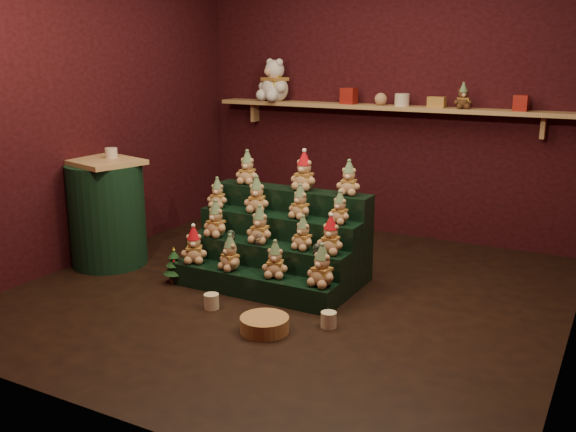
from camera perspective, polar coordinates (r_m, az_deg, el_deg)
The scene contains 40 objects.
ground at distance 5.06m, azimuth 0.26°, elevation -6.80°, with size 4.00×4.00×0.00m, color black.
back_wall at distance 6.61m, azimuth 8.89°, elevation 10.51°, with size 4.00×0.10×2.80m, color black.
front_wall at distance 3.10m, azimuth -18.10°, elevation 5.73°, with size 4.00×0.10×2.80m, color black.
left_wall at distance 5.98m, azimuth -17.53°, elevation 9.64°, with size 0.10×4.00×2.80m, color black.
back_shelf at distance 6.45m, azimuth 8.31°, elevation 9.50°, with size 3.60×0.26×0.24m.
riser_tier_front at distance 4.98m, azimuth -3.31°, elevation -6.05°, with size 1.40×0.22×0.18m, color black.
riser_tier_midfront at distance 5.13m, azimuth -2.02°, elevation -4.36°, with size 1.40×0.22×0.36m, color black.
riser_tier_midback at distance 5.28m, azimuth -0.82°, elevation -2.76°, with size 1.40×0.22×0.54m, color black.
riser_tier_back at distance 5.44m, azimuth 0.31°, elevation -1.26°, with size 1.40×0.22×0.72m, color black.
teddy_0 at distance 5.20m, azimuth -8.36°, elevation -2.55°, with size 0.21×0.19×0.29m, color tan, non-canonical shape.
teddy_1 at distance 5.00m, azimuth -5.16°, elevation -3.27°, with size 0.20×0.18×0.28m, color tan, non-canonical shape.
teddy_2 at distance 4.82m, azimuth -1.15°, elevation -3.87°, with size 0.20×0.18×0.28m, color tan, non-canonical shape.
teddy_3 at distance 4.64m, azimuth 3.04°, elevation -4.42°, with size 0.22×0.20×0.31m, color tan, non-canonical shape.
teddy_4 at distance 5.26m, azimuth -6.43°, elevation -0.25°, with size 0.21×0.19×0.29m, color tan, non-canonical shape.
teddy_5 at distance 5.06m, azimuth -2.53°, elevation -0.76°, with size 0.21×0.19×0.29m, color tan, non-canonical shape.
teddy_6 at distance 4.89m, azimuth 1.34°, elevation -1.52°, with size 0.18×0.17×0.26m, color tan, non-canonical shape.
teddy_7 at distance 4.79m, azimuth 3.82°, elevation -1.71°, with size 0.20×0.18×0.28m, color tan, non-canonical shape.
teddy_8 at distance 5.48m, azimuth -6.29°, elevation 2.06°, with size 0.18×0.16×0.25m, color tan, non-canonical shape.
teddy_9 at distance 5.29m, azimuth -2.79°, elevation 1.91°, with size 0.21×0.19×0.29m, color tan, non-canonical shape.
teddy_10 at distance 5.08m, azimuth 1.10°, elevation 1.26°, with size 0.19×0.17×0.27m, color tan, non-canonical shape.
teddy_11 at distance 4.95m, azimuth 4.62°, elevation 0.73°, with size 0.18×0.16×0.25m, color tan, non-canonical shape.
teddy_12 at distance 5.54m, azimuth -3.63°, elevation 4.31°, with size 0.20×0.18×0.28m, color tan, non-canonical shape.
teddy_13 at distance 5.29m, azimuth 1.44°, elevation 4.02°, with size 0.22×0.20×0.31m, color tan, non-canonical shape.
teddy_14 at distance 5.12m, azimuth 5.43°, elevation 3.38°, with size 0.19×0.17×0.27m, color tan, non-canonical shape.
snow_globe_a at distance 5.16m, azimuth -5.09°, elevation -1.70°, with size 0.06×0.06×0.09m.
snow_globe_b at distance 5.02m, azimuth -2.60°, elevation -2.07°, with size 0.07×0.07×0.09m.
snow_globe_c at distance 4.79m, azimuth 2.59°, elevation -2.94°, with size 0.06×0.06×0.08m.
side_table at distance 5.81m, azimuth -15.79°, elevation 0.26°, with size 0.72×0.65×0.94m.
table_ornament at distance 5.78m, azimuth -15.45°, elevation 5.44°, with size 0.11×0.11×0.08m, color beige.
mini_christmas_tree at distance 5.29m, azimuth -10.07°, elevation -4.34°, with size 0.18×0.18×0.31m.
mug_left at distance 4.77m, azimuth -6.82°, elevation -7.54°, with size 0.11×0.11×0.11m, color beige.
mug_right at distance 4.44m, azimuth 3.63°, elevation -9.19°, with size 0.11×0.11×0.11m, color beige.
wicker_basket at distance 4.37m, azimuth -2.10°, elevation -9.60°, with size 0.33×0.33×0.10m, color #AC8045.
white_bear at distance 6.91m, azimuth -1.19°, elevation 12.46°, with size 0.39×0.35×0.55m, color white, non-canonical shape.
brown_bear at distance 6.18m, azimuth 15.29°, elevation 10.23°, with size 0.16×0.15×0.23m, color #483018, non-canonical shape.
gift_tin_red_a at distance 6.55m, azimuth 5.43°, elevation 10.58°, with size 0.14×0.14×0.16m, color maroon.
gift_tin_cream at distance 6.35m, azimuth 10.10°, elevation 10.13°, with size 0.14×0.14×0.12m, color beige.
gift_tin_red_b at distance 6.09m, azimuth 20.00°, elevation 9.42°, with size 0.12×0.12×0.14m, color maroon.
shelf_plush_ball at distance 6.42m, azimuth 8.25°, elevation 10.25°, with size 0.12×0.12×0.12m, color tan.
scarf_gift_box at distance 6.25m, azimuth 13.08°, elevation 9.82°, with size 0.16×0.10×0.10m, color orange.
Camera 1 is at (2.24, -4.15, 1.83)m, focal length 40.00 mm.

